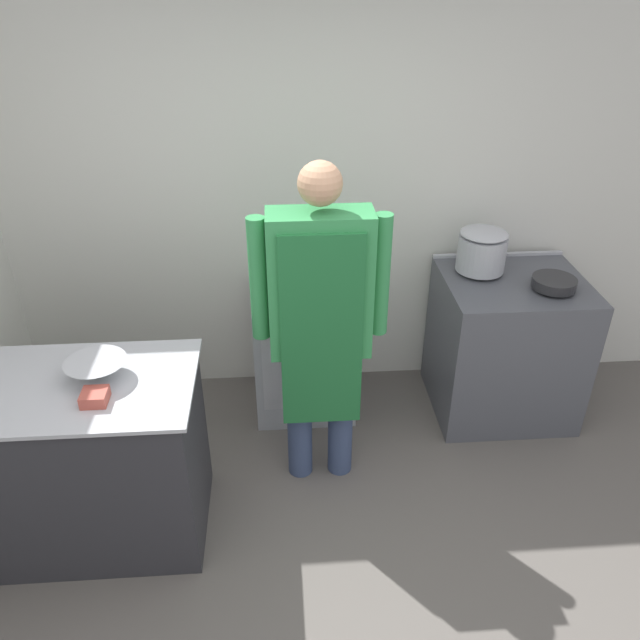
{
  "coord_description": "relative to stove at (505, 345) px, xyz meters",
  "views": [
    {
      "loc": [
        -0.1,
        -1.59,
        2.65
      ],
      "look_at": [
        0.09,
        1.15,
        1.02
      ],
      "focal_mm": 35.0,
      "sensor_mm": 36.0,
      "label": 1
    }
  ],
  "objects": [
    {
      "name": "wall_back",
      "position": [
        -1.32,
        0.45,
        0.88
      ],
      "size": [
        8.0,
        0.05,
        2.7
      ],
      "color": "silver",
      "rests_on": "ground_plane"
    },
    {
      "name": "prep_counter",
      "position": [
        -2.46,
        -0.88,
        -0.0
      ],
      "size": [
        1.24,
        0.71,
        0.93
      ],
      "color": "#2D2D33",
      "rests_on": "ground_plane"
    },
    {
      "name": "stove",
      "position": [
        0.0,
        0.0,
        0.0
      ],
      "size": [
        0.86,
        0.75,
        0.95
      ],
      "color": "#4C4F56",
      "rests_on": "ground_plane"
    },
    {
      "name": "fridge_unit",
      "position": [
        -1.29,
        0.11,
        -0.05
      ],
      "size": [
        0.63,
        0.58,
        0.84
      ],
      "color": "#A8ADB2",
      "rests_on": "ground_plane"
    },
    {
      "name": "person_cook",
      "position": [
        -1.23,
        -0.54,
        0.6
      ],
      "size": [
        0.69,
        0.24,
        1.85
      ],
      "color": "#38476B",
      "rests_on": "ground_plane"
    },
    {
      "name": "mixing_bowl",
      "position": [
        -2.29,
        -0.84,
        0.51
      ],
      "size": [
        0.28,
        0.28,
        0.1
      ],
      "color": "#B2B5BC",
      "rests_on": "prep_counter"
    },
    {
      "name": "plastic_tub",
      "position": [
        -2.26,
        -1.02,
        0.49
      ],
      "size": [
        0.11,
        0.11,
        0.06
      ],
      "color": "#B24C3F",
      "rests_on": "prep_counter"
    },
    {
      "name": "stock_pot",
      "position": [
        -0.19,
        0.13,
        0.62
      ],
      "size": [
        0.29,
        0.29,
        0.26
      ],
      "color": "#B2B5BC",
      "rests_on": "stove"
    },
    {
      "name": "saute_pan",
      "position": [
        0.17,
        -0.13,
        0.51
      ],
      "size": [
        0.26,
        0.26,
        0.06
      ],
      "color": "#262628",
      "rests_on": "stove"
    }
  ]
}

